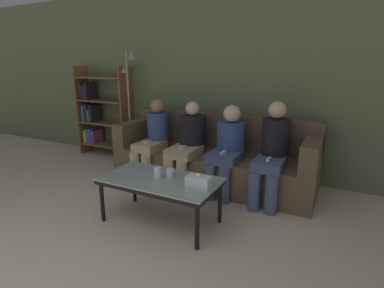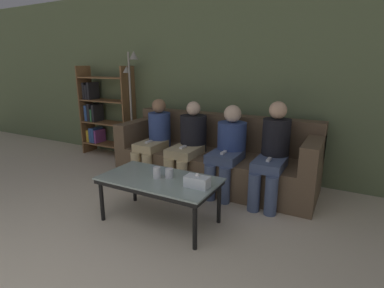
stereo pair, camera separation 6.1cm
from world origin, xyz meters
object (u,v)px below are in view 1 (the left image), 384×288
at_px(couch, 214,158).
at_px(cup_near_left, 158,173).
at_px(seated_person_right_end, 272,150).
at_px(seated_person_mid_left, 189,141).
at_px(seated_person_left_end, 154,137).
at_px(bookshelf, 99,113).
at_px(coffee_table, 160,182).
at_px(tissue_box, 199,182).
at_px(standing_lamp, 130,97).
at_px(cup_near_right, 170,173).
at_px(seated_person_mid_right, 228,146).

relative_size(couch, cup_near_left, 23.27).
bearing_deg(seated_person_right_end, seated_person_mid_left, 179.95).
xyz_separation_m(couch, seated_person_mid_left, (-0.26, -0.22, 0.25)).
bearing_deg(seated_person_left_end, bookshelf, 160.94).
distance_m(coffee_table, cup_near_left, 0.10).
distance_m(couch, tissue_box, 1.31).
height_order(bookshelf, standing_lamp, standing_lamp).
xyz_separation_m(cup_near_right, seated_person_left_end, (-0.83, 0.94, 0.06)).
distance_m(cup_near_right, seated_person_mid_left, 0.99).
height_order(couch, standing_lamp, standing_lamp).
height_order(cup_near_left, seated_person_left_end, seated_person_left_end).
relative_size(bookshelf, standing_lamp, 0.88).
bearing_deg(seated_person_right_end, coffee_table, -130.02).
xyz_separation_m(seated_person_left_end, seated_person_mid_right, (1.06, 0.02, 0.00)).
bearing_deg(bookshelf, cup_near_right, -32.35).
distance_m(bookshelf, seated_person_right_end, 3.08).
xyz_separation_m(couch, standing_lamp, (-1.45, 0.13, 0.73)).
height_order(couch, seated_person_mid_left, seated_person_mid_left).
relative_size(cup_near_right, seated_person_mid_right, 0.09).
relative_size(coffee_table, bookshelf, 0.76).
bearing_deg(seated_person_mid_left, standing_lamp, 163.44).
height_order(couch, seated_person_right_end, seated_person_right_end).
distance_m(couch, seated_person_mid_left, 0.43).
distance_m(tissue_box, seated_person_mid_right, 1.04).
bearing_deg(seated_person_mid_left, tissue_box, -57.89).
xyz_separation_m(cup_near_left, seated_person_mid_right, (0.33, 1.02, 0.06)).
bearing_deg(seated_person_left_end, coffee_table, -53.10).
height_order(cup_near_right, seated_person_right_end, seated_person_right_end).
bearing_deg(seated_person_right_end, bookshelf, 170.73).
bearing_deg(tissue_box, couch, 106.81).
bearing_deg(coffee_table, seated_person_right_end, 49.98).
distance_m(bookshelf, standing_lamp, 0.87).
xyz_separation_m(cup_near_left, tissue_box, (0.44, -0.01, -0.00)).
relative_size(coffee_table, cup_near_left, 10.35).
bearing_deg(seated_person_left_end, cup_near_right, -48.67).
bearing_deg(seated_person_right_end, seated_person_left_end, -179.83).
bearing_deg(cup_near_right, coffee_table, -145.62).
height_order(standing_lamp, seated_person_mid_right, standing_lamp).
bearing_deg(cup_near_right, seated_person_mid_right, 76.44).
xyz_separation_m(bookshelf, seated_person_mid_right, (2.50, -0.48, -0.15)).
bearing_deg(standing_lamp, couch, -5.05).
xyz_separation_m(cup_near_right, seated_person_right_end, (0.76, 0.94, 0.09)).
distance_m(bookshelf, seated_person_mid_right, 2.55).
xyz_separation_m(tissue_box, bookshelf, (-2.62, 1.51, 0.20)).
xyz_separation_m(coffee_table, standing_lamp, (-1.40, 1.35, 0.63)).
bearing_deg(couch, standing_lamp, 174.95).
xyz_separation_m(coffee_table, seated_person_left_end, (-0.75, 0.99, 0.15)).
xyz_separation_m(coffee_table, tissue_box, (0.42, -0.02, 0.09)).
relative_size(couch, seated_person_mid_left, 2.41).
relative_size(coffee_table, seated_person_left_end, 1.07).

